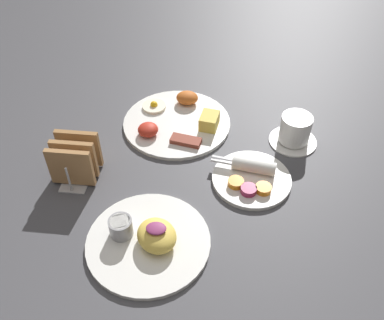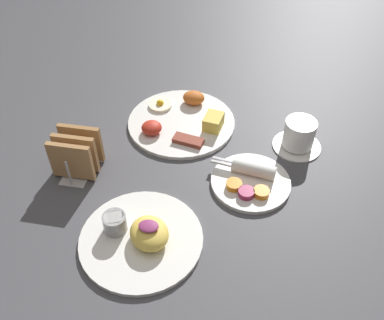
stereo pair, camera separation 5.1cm
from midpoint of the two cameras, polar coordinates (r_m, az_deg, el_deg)
ground_plane at (r=0.99m, az=-1.64°, el=-2.89°), size 3.00×3.00×0.00m
plate_breakfast at (r=1.14m, az=-0.01°, el=5.32°), size 0.28×0.28×0.05m
plate_condiments at (r=0.99m, az=9.30°, el=-2.71°), size 0.19×0.18×0.04m
plate_foreground at (r=0.87m, az=-5.11°, el=-10.10°), size 0.25×0.25×0.06m
toast_rack at (r=1.01m, az=-13.72°, el=0.80°), size 0.10×0.12×0.10m
coffee_cup at (r=1.09m, az=15.36°, el=3.12°), size 0.12×0.12×0.08m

